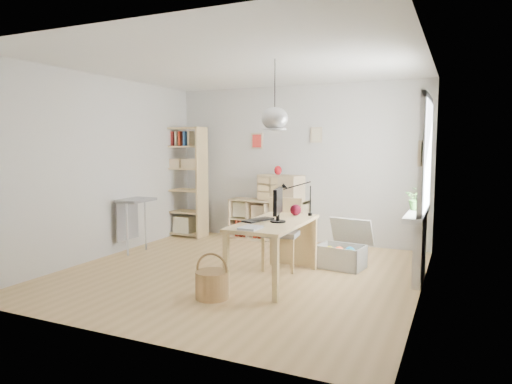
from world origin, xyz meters
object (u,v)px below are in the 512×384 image
at_px(desk, 274,229).
at_px(drawer_chest, 281,188).
at_px(chair, 283,229).
at_px(storage_chest, 343,252).
at_px(tall_bookshelf, 184,177).
at_px(cube_shelf, 268,223).
at_px(monitor, 278,203).

height_order(desk, drawer_chest, drawer_chest).
distance_m(chair, storage_chest, 0.91).
bearing_deg(tall_bookshelf, cube_shelf, 10.19).
bearing_deg(monitor, chair, 93.05).
xyz_separation_m(storage_chest, drawer_chest, (-1.39, 1.19, 0.73)).
height_order(desk, monitor, monitor).
bearing_deg(tall_bookshelf, drawer_chest, 7.51).
bearing_deg(desk, monitor, -27.76).
relative_size(tall_bookshelf, drawer_chest, 2.58).
height_order(storage_chest, drawer_chest, drawer_chest).
distance_m(desk, tall_bookshelf, 3.27).
bearing_deg(storage_chest, monitor, -110.28).
bearing_deg(desk, storage_chest, 57.76).
xyz_separation_m(chair, drawer_chest, (-0.64, 1.57, 0.40)).
relative_size(cube_shelf, tall_bookshelf, 0.70).
distance_m(tall_bookshelf, monitor, 3.31).
bearing_deg(monitor, tall_bookshelf, 130.43).
relative_size(cube_shelf, monitor, 2.96).
bearing_deg(drawer_chest, chair, -53.02).
bearing_deg(storage_chest, desk, -113.57).
xyz_separation_m(tall_bookshelf, monitor, (2.65, -1.98, -0.11)).
bearing_deg(monitor, desk, 139.50).
bearing_deg(desk, chair, 101.32).
xyz_separation_m(desk, chair, (-0.12, 0.62, -0.11)).
relative_size(storage_chest, monitor, 1.64).
bearing_deg(cube_shelf, chair, -60.89).
xyz_separation_m(cube_shelf, chair, (0.90, -1.61, 0.24)).
height_order(cube_shelf, monitor, monitor).
xyz_separation_m(desk, drawer_chest, (-0.77, 2.19, 0.29)).
bearing_deg(desk, cube_shelf, 114.61).
distance_m(tall_bookshelf, storage_chest, 3.47).
xyz_separation_m(tall_bookshelf, drawer_chest, (1.82, 0.24, -0.15)).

